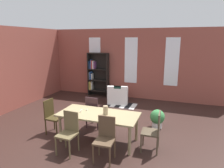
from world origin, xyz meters
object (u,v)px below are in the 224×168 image
at_px(vase_on_table, 106,110).
at_px(dining_chair_head_left, 53,115).
at_px(dining_chair_head_right, 154,130).
at_px(armchair_white, 118,96).
at_px(dining_table, 98,117).
at_px(bookshelf_tall, 97,74).
at_px(dining_chair_far_left, 93,111).
at_px(dining_chair_near_left, 69,131).
at_px(potted_plant_by_shelf, 157,118).
at_px(dining_chair_near_right, 105,137).

xyz_separation_m(vase_on_table, dining_chair_head_left, (-1.56, 0.00, -0.34)).
relative_size(dining_chair_head_right, armchair_white, 0.99).
distance_m(dining_table, vase_on_table, 0.27).
height_order(vase_on_table, armchair_white, vase_on_table).
relative_size(dining_table, armchair_white, 2.08).
xyz_separation_m(dining_table, bookshelf_tall, (-1.74, 3.88, 0.35)).
relative_size(dining_chair_far_left, dining_chair_head_right, 1.00).
bearing_deg(dining_chair_near_left, potted_plant_by_shelf, 48.48).
height_order(dining_chair_far_left, dining_chair_near_right, same).
bearing_deg(potted_plant_by_shelf, bookshelf_tall, 139.79).
height_order(dining_chair_head_left, dining_chair_near_right, same).
height_order(dining_chair_near_left, dining_chair_near_right, same).
xyz_separation_m(bookshelf_tall, potted_plant_by_shelf, (3.05, -2.58, -0.71)).
height_order(dining_chair_far_left, dining_chair_near_left, same).
xyz_separation_m(vase_on_table, dining_chair_far_left, (-0.64, 0.68, -0.34)).
bearing_deg(potted_plant_by_shelf, dining_chair_near_right, -113.52).
bearing_deg(dining_table, dining_chair_head_right, 0.13).
xyz_separation_m(dining_chair_far_left, potted_plant_by_shelf, (1.76, 0.62, -0.22)).
bearing_deg(vase_on_table, potted_plant_by_shelf, 49.40).
bearing_deg(dining_chair_far_left, dining_chair_near_left, -89.75).
height_order(dining_chair_head_right, armchair_white, dining_chair_head_right).
bearing_deg(dining_table, vase_on_table, -0.00).
relative_size(dining_chair_far_left, dining_chair_near_left, 1.00).
distance_m(dining_chair_far_left, dining_chair_near_left, 1.36).
relative_size(dining_chair_head_right, dining_chair_head_left, 1.00).
xyz_separation_m(dining_table, potted_plant_by_shelf, (1.31, 1.30, -0.36)).
bearing_deg(dining_chair_near_right, dining_chair_head_right, 36.36).
relative_size(dining_table, dining_chair_head_left, 2.10).
bearing_deg(vase_on_table, dining_chair_near_left, -133.23).
xyz_separation_m(dining_table, vase_on_table, (0.19, -0.00, 0.19)).
distance_m(dining_chair_far_left, bookshelf_tall, 3.49).
height_order(dining_chair_head_left, armchair_white, dining_chair_head_left).
distance_m(dining_chair_near_left, potted_plant_by_shelf, 2.65).
bearing_deg(armchair_white, dining_chair_head_left, -105.31).
height_order(dining_chair_near_left, potted_plant_by_shelf, dining_chair_near_left).
height_order(vase_on_table, dining_chair_head_right, vase_on_table).
relative_size(bookshelf_tall, armchair_white, 2.04).
relative_size(dining_chair_near_left, dining_chair_near_right, 1.00).
bearing_deg(dining_chair_far_left, dining_table, -56.37).
distance_m(dining_chair_near_left, dining_chair_near_right, 0.89).
distance_m(dining_chair_head_right, dining_chair_near_right, 1.15).
bearing_deg(dining_chair_far_left, dining_chair_head_left, -143.76).
xyz_separation_m(vase_on_table, dining_chair_near_right, (0.25, -0.68, -0.34)).
xyz_separation_m(dining_chair_far_left, dining_chair_near_left, (0.01, -1.36, 0.00)).
distance_m(dining_table, armchair_white, 3.24).
xyz_separation_m(dining_table, dining_chair_near_right, (0.45, -0.68, -0.15)).
relative_size(dining_chair_head_left, bookshelf_tall, 0.49).
relative_size(dining_table, bookshelf_tall, 1.02).
distance_m(vase_on_table, armchair_white, 3.30).
distance_m(bookshelf_tall, armchair_white, 1.60).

